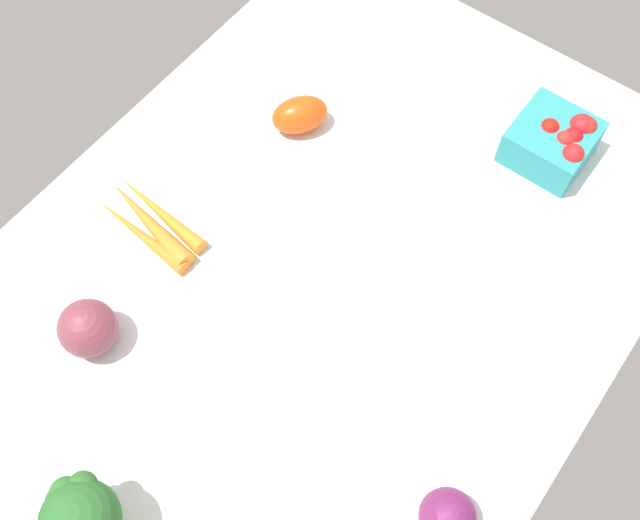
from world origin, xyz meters
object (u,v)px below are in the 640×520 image
roma_tomato (300,115)px  berry_basket (555,141)px  broccoli_head (80,519)px  red_onion_near_basket (88,328)px  carrot_bunch (149,221)px  red_onion_center (447,517)px

roma_tomato → berry_basket: size_ratio=0.76×
broccoli_head → red_onion_near_basket: bearing=45.1°
carrot_bunch → broccoli_head: broccoli_head is taller
broccoli_head → carrot_bunch: bearing=34.1°
roma_tomato → carrot_bunch: roma_tomato is taller
roma_tomato → carrot_bunch: bearing=-157.9°
broccoli_head → red_onion_center: bearing=-52.0°
roma_tomato → red_onion_near_basket: 41.81cm
carrot_bunch → red_onion_center: bearing=-99.4°
red_onion_center → broccoli_head: size_ratio=0.57×
berry_basket → broccoli_head: broccoli_head is taller
red_onion_near_basket → berry_basket: size_ratio=0.68×
red_onion_near_basket → broccoli_head: broccoli_head is taller
red_onion_near_basket → red_onion_center: (7.70, -46.68, -0.47)cm
red_onion_near_basket → berry_basket: bearing=-28.2°
berry_basket → roma_tomato: bearing=118.8°
roma_tomato → red_onion_near_basket: bearing=-145.0°
carrot_bunch → berry_basket: bearing=-41.2°
roma_tomato → red_onion_center: red_onion_center is taller
red_onion_near_basket → berry_basket: red_onion_near_basket is taller
roma_tomato → carrot_bunch: size_ratio=0.48×
red_onion_center → broccoli_head: bearing=128.0°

